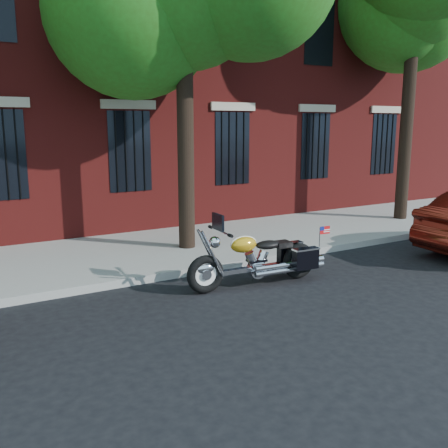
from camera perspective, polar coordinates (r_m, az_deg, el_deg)
ground at (r=8.70m, az=1.29°, el=-7.97°), size 120.00×120.00×0.00m
curb at (r=9.82m, az=-2.94°, el=-5.25°), size 40.00×0.16×0.15m
sidewalk at (r=11.46m, az=-7.27°, el=-2.89°), size 40.00×3.60×0.15m
building at (r=17.86m, az=-17.00°, el=20.96°), size 26.00×10.08×12.00m
tree_right at (r=15.72m, az=20.64°, el=22.80°), size 4.12×3.92×8.54m
motorcycle at (r=9.06m, az=4.25°, el=-4.12°), size 2.70×0.87×1.38m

